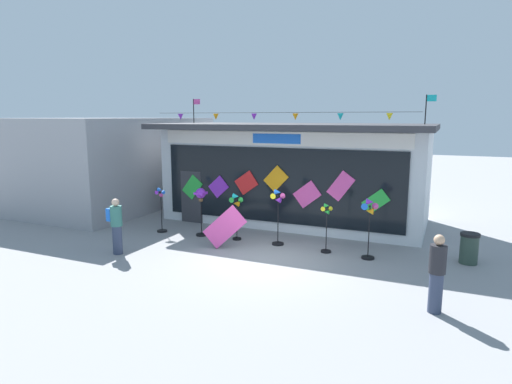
% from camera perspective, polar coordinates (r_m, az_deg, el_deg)
% --- Properties ---
extents(ground_plane, '(80.00, 80.00, 0.00)m').
position_cam_1_polar(ground_plane, '(12.65, 1.45, -8.83)').
color(ground_plane, gray).
extents(kite_shop_building, '(10.17, 5.01, 4.81)m').
position_cam_1_polar(kite_shop_building, '(17.13, 5.17, 2.65)').
color(kite_shop_building, silver).
rests_on(kite_shop_building, ground_plane).
extents(wind_spinner_far_left, '(0.36, 0.36, 1.60)m').
position_cam_1_polar(wind_spinner_far_left, '(15.73, -12.36, -2.03)').
color(wind_spinner_far_left, black).
rests_on(wind_spinner_far_left, ground_plane).
extents(wind_spinner_left, '(0.38, 0.38, 1.66)m').
position_cam_1_polar(wind_spinner_left, '(14.94, -7.25, -1.00)').
color(wind_spinner_left, black).
rests_on(wind_spinner_left, ground_plane).
extents(wind_spinner_center_left, '(0.43, 0.29, 1.57)m').
position_cam_1_polar(wind_spinner_center_left, '(14.34, -2.61, -2.00)').
color(wind_spinner_center_left, black).
rests_on(wind_spinner_center_left, ground_plane).
extents(wind_spinner_center_right, '(0.43, 0.38, 1.81)m').
position_cam_1_polar(wind_spinner_center_right, '(13.76, 2.87, -2.22)').
color(wind_spinner_center_right, black).
rests_on(wind_spinner_center_right, ground_plane).
extents(wind_spinner_right, '(0.33, 0.31, 1.52)m').
position_cam_1_polar(wind_spinner_right, '(13.20, 9.21, -4.16)').
color(wind_spinner_right, black).
rests_on(wind_spinner_right, ground_plane).
extents(wind_spinner_far_right, '(0.45, 0.37, 1.78)m').
position_cam_1_polar(wind_spinner_far_right, '(12.78, 14.64, -3.35)').
color(wind_spinner_far_right, black).
rests_on(wind_spinner_far_right, ground_plane).
extents(person_near_camera, '(0.34, 0.34, 1.68)m').
position_cam_1_polar(person_near_camera, '(9.87, 22.63, -9.81)').
color(person_near_camera, '#333D56').
rests_on(person_near_camera, ground_plane).
extents(person_mid_plaza, '(0.46, 0.34, 1.68)m').
position_cam_1_polar(person_mid_plaza, '(13.57, -17.87, -4.12)').
color(person_mid_plaza, '#333D56').
rests_on(person_mid_plaza, ground_plane).
extents(trash_bin, '(0.52, 0.52, 0.87)m').
position_cam_1_polar(trash_bin, '(13.57, 26.16, -6.62)').
color(trash_bin, '#2D4238').
rests_on(trash_bin, ground_plane).
extents(display_kite_on_ground, '(1.36, 0.44, 1.36)m').
position_cam_1_polar(display_kite_on_ground, '(13.57, -4.12, -4.58)').
color(display_kite_on_ground, '#EA4CA3').
rests_on(display_kite_on_ground, ground_plane).
extents(neighbour_building, '(7.18, 8.80, 4.00)m').
position_cam_1_polar(neighbour_building, '(21.86, -19.60, 3.86)').
color(neighbour_building, '#99999E').
rests_on(neighbour_building, ground_plane).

